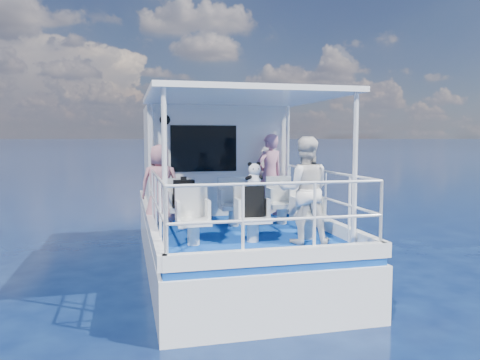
% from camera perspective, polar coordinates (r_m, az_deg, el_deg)
% --- Properties ---
extents(ground, '(2000.00, 2000.00, 0.00)m').
position_cam_1_polar(ground, '(8.38, -0.46, -11.91)').
color(ground, '#071338').
rests_on(ground, ground).
extents(hull, '(3.00, 7.00, 1.60)m').
position_cam_1_polar(hull, '(9.31, -1.89, -10.15)').
color(hull, white).
rests_on(hull, ground).
extents(deck, '(2.90, 6.90, 0.10)m').
position_cam_1_polar(deck, '(9.13, -1.90, -4.99)').
color(deck, '#0A3995').
rests_on(deck, hull).
extents(cabin, '(2.85, 2.00, 2.20)m').
position_cam_1_polar(cabin, '(10.27, -3.40, 2.59)').
color(cabin, white).
rests_on(cabin, deck).
extents(canopy, '(3.00, 3.20, 0.08)m').
position_cam_1_polar(canopy, '(7.84, -0.14, 10.15)').
color(canopy, white).
rests_on(canopy, cabin).
extents(canopy_posts, '(2.77, 2.97, 2.20)m').
position_cam_1_polar(canopy_posts, '(7.78, -0.05, 1.78)').
color(canopy_posts, white).
rests_on(canopy_posts, deck).
extents(railings, '(2.84, 3.59, 1.00)m').
position_cam_1_polar(railings, '(7.52, 0.53, -2.93)').
color(railings, white).
rests_on(railings, deck).
extents(seat_port_fwd, '(0.48, 0.46, 0.38)m').
position_cam_1_polar(seat_port_fwd, '(8.16, -6.97, -4.53)').
color(seat_port_fwd, silver).
rests_on(seat_port_fwd, deck).
extents(seat_center_fwd, '(0.48, 0.46, 0.38)m').
position_cam_1_polar(seat_center_fwd, '(8.31, -0.78, -4.31)').
color(seat_center_fwd, silver).
rests_on(seat_center_fwd, deck).
extents(seat_stbd_fwd, '(0.48, 0.46, 0.38)m').
position_cam_1_polar(seat_stbd_fwd, '(8.56, 5.12, -4.06)').
color(seat_stbd_fwd, silver).
rests_on(seat_stbd_fwd, deck).
extents(seat_port_aft, '(0.48, 0.46, 0.38)m').
position_cam_1_polar(seat_port_aft, '(6.90, -5.70, -6.31)').
color(seat_port_aft, silver).
rests_on(seat_port_aft, deck).
extents(seat_center_aft, '(0.48, 0.46, 0.38)m').
position_cam_1_polar(seat_center_aft, '(7.07, 1.58, -6.00)').
color(seat_center_aft, silver).
rests_on(seat_center_aft, deck).
extents(seat_stbd_aft, '(0.48, 0.46, 0.38)m').
position_cam_1_polar(seat_stbd_aft, '(7.36, 8.39, -5.62)').
color(seat_stbd_aft, silver).
rests_on(seat_stbd_aft, deck).
extents(passenger_port_fwd, '(0.62, 0.51, 1.45)m').
position_cam_1_polar(passenger_port_fwd, '(8.50, -9.70, -0.55)').
color(passenger_port_fwd, '#C9828C').
rests_on(passenger_port_fwd, deck).
extents(passenger_stbd_fwd, '(0.69, 0.56, 1.63)m').
position_cam_1_polar(passenger_stbd_fwd, '(9.31, 3.62, 0.58)').
color(passenger_stbd_fwd, '#C57F9B').
rests_on(passenger_stbd_fwd, deck).
extents(passenger_stbd_aft, '(0.90, 0.78, 1.58)m').
position_cam_1_polar(passenger_stbd_aft, '(6.96, 7.88, -1.23)').
color(passenger_stbd_aft, white).
rests_on(passenger_stbd_aft, deck).
extents(backpack_port, '(0.35, 0.20, 0.46)m').
position_cam_1_polar(backpack_port, '(8.05, -6.85, -1.65)').
color(backpack_port, black).
rests_on(backpack_port, seat_port_fwd).
extents(backpack_center, '(0.31, 0.17, 0.47)m').
position_cam_1_polar(backpack_center, '(7.01, 1.60, -2.59)').
color(backpack_center, black).
rests_on(backpack_center, seat_center_aft).
extents(compact_camera, '(0.10, 0.06, 0.06)m').
position_cam_1_polar(compact_camera, '(8.03, -6.91, 0.21)').
color(compact_camera, black).
rests_on(compact_camera, backpack_port).
extents(panda, '(0.23, 0.19, 0.35)m').
position_cam_1_polar(panda, '(6.98, 1.74, 0.74)').
color(panda, white).
rests_on(panda, backpack_center).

